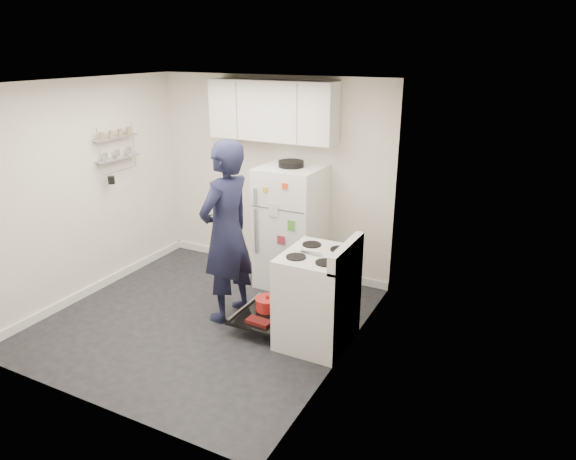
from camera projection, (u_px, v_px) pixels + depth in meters
The scene contains 7 objects.
room at pixel (198, 213), 5.26m from camera, with size 3.21×3.21×2.51m.
electric_range at pixel (316, 299), 5.07m from camera, with size 0.66×0.76×1.10m.
open_oven_door at pixel (266, 310), 5.44m from camera, with size 0.55×0.72×0.21m.
refrigerator at pixel (291, 226), 6.25m from camera, with size 0.72×0.74×1.56m.
upper_cabinets at pixel (273, 110), 6.09m from camera, with size 1.60×0.33×0.70m, color silver.
wall_shelf_rack at pixel (117, 148), 6.13m from camera, with size 0.14×0.60×0.61m.
person at pixel (226, 232), 5.38m from camera, with size 0.71×0.47×1.95m, color #161832.
Camera 1 is at (3.06, -4.03, 2.82)m, focal length 32.00 mm.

